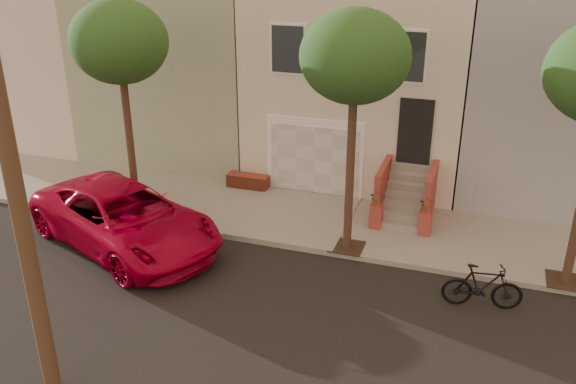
% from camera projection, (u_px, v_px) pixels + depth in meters
% --- Properties ---
extents(ground, '(90.00, 90.00, 0.00)m').
position_uv_depth(ground, '(261.00, 326.00, 13.47)').
color(ground, black).
rests_on(ground, ground).
extents(sidewalk, '(40.00, 3.70, 0.15)m').
position_uv_depth(sidewalk, '(325.00, 222.00, 18.10)').
color(sidewalk, gray).
rests_on(sidewalk, ground).
extents(house_row, '(33.10, 11.70, 7.00)m').
position_uv_depth(house_row, '(371.00, 64.00, 21.75)').
color(house_row, beige).
rests_on(house_row, sidewalk).
extents(tree_left, '(2.70, 2.57, 6.30)m').
position_uv_depth(tree_left, '(119.00, 43.00, 16.38)').
color(tree_left, '#2D2116').
rests_on(tree_left, sidewalk).
extents(tree_mid, '(2.70, 2.57, 6.30)m').
position_uv_depth(tree_mid, '(355.00, 58.00, 14.48)').
color(tree_mid, '#2D2116').
rests_on(tree_mid, sidewalk).
extents(pickup_truck, '(6.69, 5.01, 1.69)m').
position_uv_depth(pickup_truck, '(125.00, 218.00, 16.57)').
color(pickup_truck, '#A90023').
rests_on(pickup_truck, ground).
extents(motorcycle, '(1.88, 0.78, 1.10)m').
position_uv_depth(motorcycle, '(483.00, 286.00, 13.95)').
color(motorcycle, black).
rests_on(motorcycle, ground).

